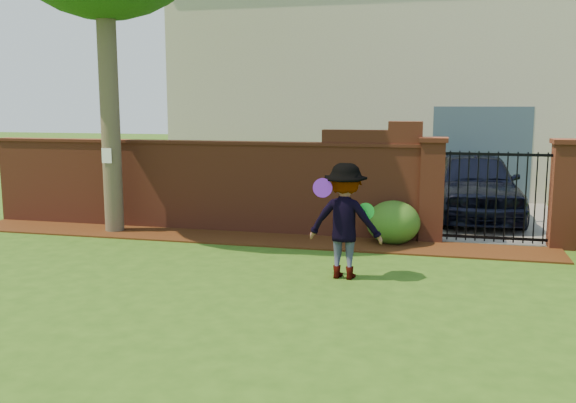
% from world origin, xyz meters
% --- Properties ---
extents(ground, '(80.00, 80.00, 0.01)m').
position_xyz_m(ground, '(0.00, 0.00, -0.01)').
color(ground, '#2B5114').
rests_on(ground, ground).
extents(mulch_bed, '(11.10, 1.08, 0.03)m').
position_xyz_m(mulch_bed, '(-0.95, 3.34, 0.01)').
color(mulch_bed, '#351909').
rests_on(mulch_bed, ground).
extents(brick_wall, '(8.70, 0.31, 2.16)m').
position_xyz_m(brick_wall, '(-2.01, 4.00, 0.93)').
color(brick_wall, brown).
rests_on(brick_wall, ground).
extents(pillar_left, '(0.50, 0.50, 1.88)m').
position_xyz_m(pillar_left, '(2.40, 4.00, 0.96)').
color(pillar_left, brown).
rests_on(pillar_left, ground).
extents(pillar_right, '(0.50, 0.50, 1.88)m').
position_xyz_m(pillar_right, '(4.60, 4.00, 0.96)').
color(pillar_right, brown).
rests_on(pillar_right, ground).
extents(iron_gate, '(1.78, 0.03, 1.60)m').
position_xyz_m(iron_gate, '(3.50, 4.00, 0.85)').
color(iron_gate, black).
rests_on(iron_gate, ground).
extents(driveway, '(3.20, 8.00, 0.01)m').
position_xyz_m(driveway, '(3.50, 8.00, 0.01)').
color(driveway, slate).
rests_on(driveway, ground).
extents(house, '(12.40, 6.40, 6.30)m').
position_xyz_m(house, '(1.00, 12.00, 3.16)').
color(house, beige).
rests_on(house, ground).
extents(car, '(2.09, 4.47, 1.48)m').
position_xyz_m(car, '(3.26, 6.47, 0.74)').
color(car, black).
rests_on(car, ground).
extents(paper_notice, '(0.20, 0.01, 0.28)m').
position_xyz_m(paper_notice, '(-3.60, 3.21, 1.50)').
color(paper_notice, white).
rests_on(paper_notice, tree).
extents(shrub_left, '(0.95, 0.95, 0.78)m').
position_xyz_m(shrub_left, '(1.75, 3.61, 0.39)').
color(shrub_left, '#1F5218').
rests_on(shrub_left, ground).
extents(man, '(1.12, 0.71, 1.65)m').
position_xyz_m(man, '(1.24, 1.23, 0.82)').
color(man, gray).
rests_on(man, ground).
extents(frisbee_purple, '(0.28, 0.15, 0.27)m').
position_xyz_m(frisbee_purple, '(0.96, 1.03, 1.32)').
color(frisbee_purple, purple).
rests_on(frisbee_purple, man).
extents(frisbee_green, '(0.25, 0.08, 0.24)m').
position_xyz_m(frisbee_green, '(1.54, 1.23, 0.98)').
color(frisbee_green, green).
rests_on(frisbee_green, man).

